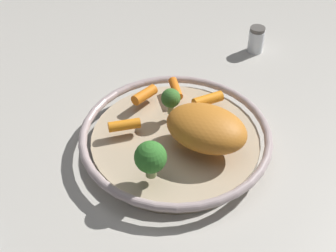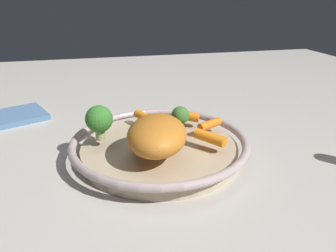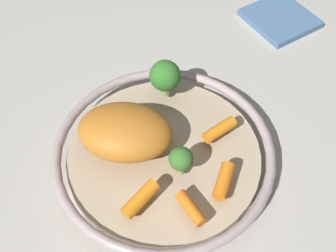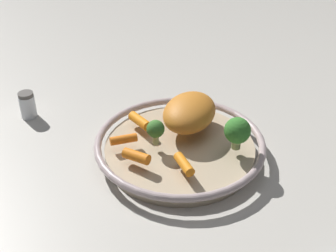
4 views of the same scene
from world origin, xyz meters
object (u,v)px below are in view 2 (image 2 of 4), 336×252
baby_carrot_near_rim (145,117)px  baby_carrot_center (187,116)px  baby_carrot_left (210,138)px  broccoli_floret_mid (180,116)px  dish_towel (17,116)px  broccoli_floret_small (99,120)px  serving_bowl (160,147)px  roast_chicken_piece (157,135)px  baby_carrot_back (210,124)px

baby_carrot_near_rim → baby_carrot_center: baby_carrot_center is taller
baby_carrot_left → broccoli_floret_mid: bearing=122.2°
baby_carrot_left → dish_towel: size_ratio=0.46×
broccoli_floret_mid → dish_towel: broccoli_floret_mid is taller
baby_carrot_center → broccoli_floret_small: bearing=-163.5°
serving_bowl → baby_carrot_left: size_ratio=5.73×
serving_bowl → roast_chicken_piece: 0.08m
roast_chicken_piece → baby_carrot_left: roast_chicken_piece is taller
baby_carrot_left → broccoli_floret_small: bearing=161.8°
baby_carrot_near_rim → broccoli_floret_small: (-0.10, -0.07, 0.03)m
baby_carrot_back → broccoli_floret_mid: 0.07m
baby_carrot_near_rim → baby_carrot_left: 0.17m
broccoli_floret_mid → broccoli_floret_small: (-0.16, 0.00, 0.01)m
baby_carrot_near_rim → serving_bowl: bearing=-81.8°
broccoli_floret_small → baby_carrot_left: bearing=-18.2°
baby_carrot_center → broccoli_floret_mid: (-0.03, -0.06, 0.02)m
baby_carrot_left → baby_carrot_center: size_ratio=1.11×
baby_carrot_back → broccoli_floret_small: (-0.23, -0.00, 0.03)m
broccoli_floret_small → baby_carrot_near_rim: bearing=35.9°
roast_chicken_piece → broccoli_floret_small: broccoli_floret_small is taller
baby_carrot_center → roast_chicken_piece: bearing=-125.6°
broccoli_floret_small → baby_carrot_center: bearing=16.5°
serving_bowl → broccoli_floret_small: 0.13m
roast_chicken_piece → baby_carrot_left: size_ratio=2.37×
roast_chicken_piece → baby_carrot_near_rim: size_ratio=2.53×
baby_carrot_left → broccoli_floret_small: 0.21m
roast_chicken_piece → dish_towel: (-0.30, 0.36, -0.07)m
serving_bowl → baby_carrot_center: bearing=44.1°
baby_carrot_back → dish_towel: size_ratio=0.41×
baby_carrot_left → broccoli_floret_small: size_ratio=0.90×
baby_carrot_back → broccoli_floret_small: bearing=-179.7°
baby_carrot_left → baby_carrot_back: 0.07m
baby_carrot_near_rim → baby_carrot_center: (0.09, -0.02, 0.00)m
serving_bowl → baby_carrot_near_rim: size_ratio=6.11×
roast_chicken_piece → dish_towel: bearing=130.0°
serving_bowl → baby_carrot_left: bearing=-27.8°
baby_carrot_left → baby_carrot_center: bearing=94.4°
baby_carrot_back → serving_bowl: bearing=-169.4°
baby_carrot_center → baby_carrot_back: bearing=-58.8°
broccoli_floret_mid → broccoli_floret_small: broccoli_floret_small is taller
serving_bowl → broccoli_floret_small: (-0.11, 0.02, 0.06)m
baby_carrot_near_rim → baby_carrot_left: baby_carrot_left is taller
broccoli_floret_mid → serving_bowl: bearing=-159.0°
baby_carrot_center → broccoli_floret_small: (-0.19, -0.06, 0.03)m
serving_bowl → broccoli_floret_mid: broccoli_floret_mid is taller
broccoli_floret_mid → baby_carrot_center: bearing=61.7°
roast_chicken_piece → baby_carrot_center: roast_chicken_piece is taller
roast_chicken_piece → baby_carrot_left: 0.11m
baby_carrot_left → baby_carrot_back: bearing=70.3°
baby_carrot_center → dish_towel: 0.46m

